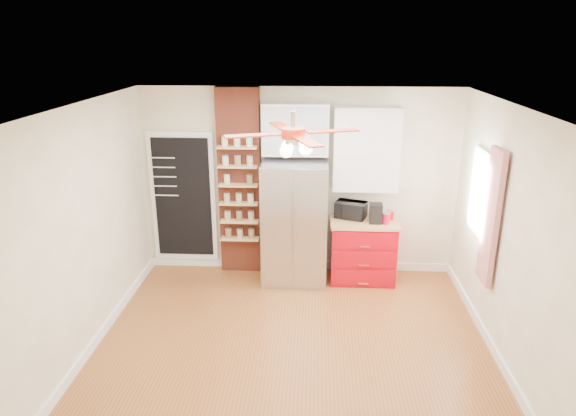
# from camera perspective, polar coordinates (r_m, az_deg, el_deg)

# --- Properties ---
(floor) EXTENTS (4.50, 4.50, 0.00)m
(floor) POSITION_cam_1_polar(r_m,az_deg,el_deg) (6.12, 0.51, -14.67)
(floor) COLOR brown
(floor) RESTS_ON ground
(ceiling) EXTENTS (4.50, 4.50, 0.00)m
(ceiling) POSITION_cam_1_polar(r_m,az_deg,el_deg) (5.15, 0.60, 11.27)
(ceiling) COLOR white
(ceiling) RESTS_ON wall_back
(wall_back) EXTENTS (4.50, 0.02, 2.70)m
(wall_back) POSITION_cam_1_polar(r_m,az_deg,el_deg) (7.39, 1.26, 2.88)
(wall_back) COLOR #F6F0C6
(wall_back) RESTS_ON floor
(wall_front) EXTENTS (4.50, 0.02, 2.70)m
(wall_front) POSITION_cam_1_polar(r_m,az_deg,el_deg) (3.71, -0.91, -14.29)
(wall_front) COLOR #F6F0C6
(wall_front) RESTS_ON floor
(wall_left) EXTENTS (0.02, 4.00, 2.70)m
(wall_left) POSITION_cam_1_polar(r_m,az_deg,el_deg) (6.02, -21.39, -2.21)
(wall_left) COLOR #F6F0C6
(wall_left) RESTS_ON floor
(wall_right) EXTENTS (0.02, 4.00, 2.70)m
(wall_right) POSITION_cam_1_polar(r_m,az_deg,el_deg) (5.85, 23.19, -3.06)
(wall_right) COLOR #F6F0C6
(wall_right) RESTS_ON floor
(chalkboard) EXTENTS (0.95, 0.05, 1.95)m
(chalkboard) POSITION_cam_1_polar(r_m,az_deg,el_deg) (7.67, -11.57, 1.14)
(chalkboard) COLOR white
(chalkboard) RESTS_ON wall_back
(brick_pillar) EXTENTS (0.60, 0.16, 2.70)m
(brick_pillar) POSITION_cam_1_polar(r_m,az_deg,el_deg) (7.38, -5.37, 2.80)
(brick_pillar) COLOR brown
(brick_pillar) RESTS_ON floor
(fridge) EXTENTS (0.90, 0.70, 1.75)m
(fridge) POSITION_cam_1_polar(r_m,az_deg,el_deg) (7.18, 0.74, -1.57)
(fridge) COLOR #BABABF
(fridge) RESTS_ON floor
(upper_glass_cabinet) EXTENTS (0.90, 0.35, 0.70)m
(upper_glass_cabinet) POSITION_cam_1_polar(r_m,az_deg,el_deg) (7.04, 0.85, 8.78)
(upper_glass_cabinet) COLOR white
(upper_glass_cabinet) RESTS_ON wall_back
(red_cabinet) EXTENTS (0.94, 0.64, 0.90)m
(red_cabinet) POSITION_cam_1_polar(r_m,az_deg,el_deg) (7.41, 8.27, -4.62)
(red_cabinet) COLOR #A80410
(red_cabinet) RESTS_ON floor
(upper_shelf_unit) EXTENTS (0.90, 0.30, 1.15)m
(upper_shelf_unit) POSITION_cam_1_polar(r_m,az_deg,el_deg) (7.14, 8.69, 6.46)
(upper_shelf_unit) COLOR white
(upper_shelf_unit) RESTS_ON wall_back
(window) EXTENTS (0.04, 0.75, 1.05)m
(window) POSITION_cam_1_polar(r_m,az_deg,el_deg) (6.58, 20.73, 1.46)
(window) COLOR white
(window) RESTS_ON wall_right
(curtain) EXTENTS (0.06, 0.40, 1.55)m
(curtain) POSITION_cam_1_polar(r_m,az_deg,el_deg) (6.10, 21.64, -0.97)
(curtain) COLOR red
(curtain) RESTS_ON wall_right
(ceiling_fan) EXTENTS (1.40, 1.40, 0.44)m
(ceiling_fan) POSITION_cam_1_polar(r_m,az_deg,el_deg) (5.19, 0.59, 8.25)
(ceiling_fan) COLOR silver
(ceiling_fan) RESTS_ON ceiling
(toaster_oven) EXTENTS (0.49, 0.41, 0.23)m
(toaster_oven) POSITION_cam_1_polar(r_m,az_deg,el_deg) (7.30, 6.99, -0.21)
(toaster_oven) COLOR black
(toaster_oven) RESTS_ON red_cabinet
(coffee_maker) EXTENTS (0.18, 0.20, 0.27)m
(coffee_maker) POSITION_cam_1_polar(r_m,az_deg,el_deg) (7.16, 9.72, -0.58)
(coffee_maker) COLOR black
(coffee_maker) RESTS_ON red_cabinet
(canister_left) EXTENTS (0.14, 0.14, 0.15)m
(canister_left) POSITION_cam_1_polar(r_m,az_deg,el_deg) (7.15, 10.84, -1.16)
(canister_left) COLOR #B3092E
(canister_left) RESTS_ON red_cabinet
(canister_right) EXTENTS (0.11, 0.11, 0.13)m
(canister_right) POSITION_cam_1_polar(r_m,az_deg,el_deg) (7.34, 11.29, -0.76)
(canister_right) COLOR #A10B08
(canister_right) RESTS_ON red_cabinet
(pantry_jar_oats) EXTENTS (0.11, 0.11, 0.13)m
(pantry_jar_oats) POSITION_cam_1_polar(r_m,az_deg,el_deg) (7.27, -6.80, 3.21)
(pantry_jar_oats) COLOR beige
(pantry_jar_oats) RESTS_ON brick_pillar
(pantry_jar_beans) EXTENTS (0.12, 0.12, 0.12)m
(pantry_jar_beans) POSITION_cam_1_polar(r_m,az_deg,el_deg) (7.23, -4.27, 3.16)
(pantry_jar_beans) COLOR olive
(pantry_jar_beans) RESTS_ON brick_pillar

